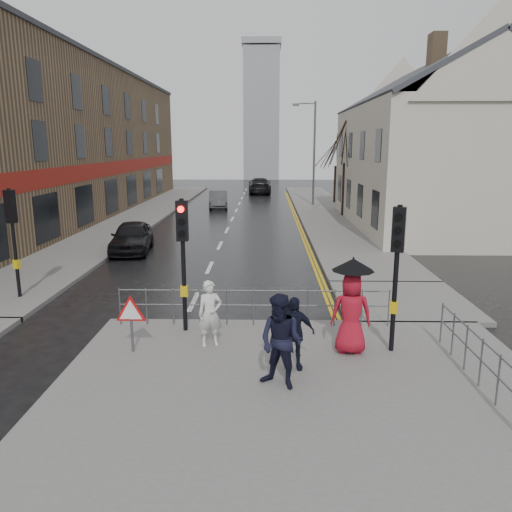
{
  "coord_description": "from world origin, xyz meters",
  "views": [
    {
      "loc": [
        2.28,
        -11.93,
        4.81
      ],
      "look_at": [
        1.97,
        2.92,
        1.5
      ],
      "focal_mm": 35.0,
      "sensor_mm": 36.0,
      "label": 1
    }
  ],
  "objects_px": {
    "pedestrian_a": "(210,313)",
    "car_parked": "(132,237)",
    "pedestrian_with_umbrella": "(352,304)",
    "pedestrian_d": "(293,333)",
    "car_mid": "(218,199)",
    "pedestrian_b": "(281,342)"
  },
  "relations": [
    {
      "from": "pedestrian_with_umbrella",
      "to": "car_parked",
      "type": "distance_m",
      "value": 14.12
    },
    {
      "from": "pedestrian_with_umbrella",
      "to": "car_mid",
      "type": "distance_m",
      "value": 28.7
    },
    {
      "from": "pedestrian_a",
      "to": "pedestrian_d",
      "type": "distance_m",
      "value": 2.25
    },
    {
      "from": "pedestrian_with_umbrella",
      "to": "car_parked",
      "type": "height_order",
      "value": "pedestrian_with_umbrella"
    },
    {
      "from": "pedestrian_d",
      "to": "car_mid",
      "type": "bearing_deg",
      "value": 89.8
    },
    {
      "from": "pedestrian_b",
      "to": "car_parked",
      "type": "bearing_deg",
      "value": 145.45
    },
    {
      "from": "pedestrian_with_umbrella",
      "to": "pedestrian_d",
      "type": "height_order",
      "value": "pedestrian_with_umbrella"
    },
    {
      "from": "pedestrian_with_umbrella",
      "to": "car_parked",
      "type": "bearing_deg",
      "value": 125.09
    },
    {
      "from": "pedestrian_a",
      "to": "car_parked",
      "type": "distance_m",
      "value": 12.21
    },
    {
      "from": "pedestrian_d",
      "to": "car_mid",
      "type": "relative_size",
      "value": 0.39
    },
    {
      "from": "pedestrian_with_umbrella",
      "to": "pedestrian_d",
      "type": "relative_size",
      "value": 1.4
    },
    {
      "from": "pedestrian_d",
      "to": "car_parked",
      "type": "bearing_deg",
      "value": 109.77
    },
    {
      "from": "pedestrian_d",
      "to": "car_mid",
      "type": "xyz_separation_m",
      "value": [
        -4.35,
        29.0,
        -0.27
      ]
    },
    {
      "from": "pedestrian_a",
      "to": "car_mid",
      "type": "relative_size",
      "value": 0.39
    },
    {
      "from": "car_mid",
      "to": "pedestrian_b",
      "type": "bearing_deg",
      "value": -87.33
    },
    {
      "from": "car_parked",
      "to": "car_mid",
      "type": "xyz_separation_m",
      "value": [
        2.4,
        16.58,
        -0.04
      ]
    },
    {
      "from": "pedestrian_a",
      "to": "pedestrian_d",
      "type": "xyz_separation_m",
      "value": [
        1.89,
        -1.22,
        0.0
      ]
    },
    {
      "from": "car_mid",
      "to": "pedestrian_d",
      "type": "bearing_deg",
      "value": -86.57
    },
    {
      "from": "pedestrian_with_umbrella",
      "to": "pedestrian_b",
      "type": "bearing_deg",
      "value": -133.56
    },
    {
      "from": "pedestrian_a",
      "to": "car_parked",
      "type": "height_order",
      "value": "pedestrian_a"
    },
    {
      "from": "pedestrian_a",
      "to": "pedestrian_with_umbrella",
      "type": "bearing_deg",
      "value": -22.82
    },
    {
      "from": "pedestrian_a",
      "to": "pedestrian_with_umbrella",
      "type": "xyz_separation_m",
      "value": [
        3.26,
        -0.34,
        0.38
      ]
    }
  ]
}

